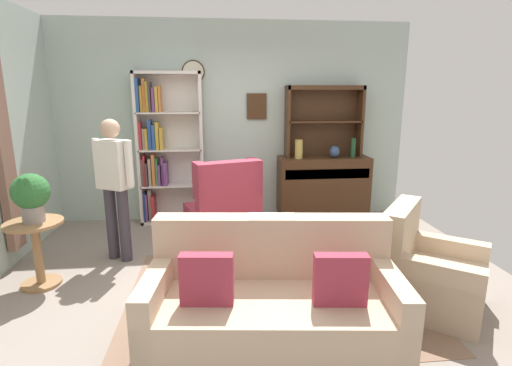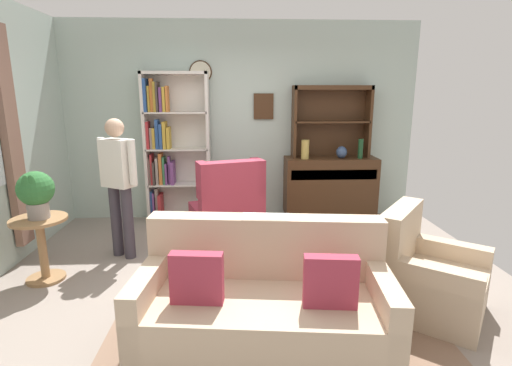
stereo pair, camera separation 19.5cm
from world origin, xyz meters
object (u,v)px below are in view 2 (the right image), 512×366
vase_round (342,152)px  person_reading (119,179)px  vase_tall (305,149)px  armchair_floral (427,279)px  coffee_table (280,259)px  sideboard_hutch (331,112)px  book_stack (277,247)px  couch_floral (264,305)px  bookshelf (171,148)px  bottle_wine (361,149)px  sideboard (330,186)px  plant_stand (42,242)px  potted_plant_large (36,191)px  wingback_chair (227,211)px

vase_round → person_reading: (-2.77, -1.12, -0.10)m
vase_tall → armchair_floral: vase_tall is taller
person_reading → coffee_table: person_reading is taller
sideboard_hutch → vase_tall: bearing=-154.1°
book_stack → vase_round: bearing=61.5°
vase_tall → couch_floral: bearing=-105.6°
bookshelf → bottle_wine: 2.66m
vase_round → bottle_wine: (0.26, -0.02, 0.05)m
sideboard → armchair_floral: (0.25, -2.48, -0.22)m
couch_floral → bookshelf: bearing=110.5°
sideboard_hutch → book_stack: bearing=-113.9°
armchair_floral → plant_stand: bearing=168.1°
vase_tall → book_stack: size_ratio=1.51×
book_stack → coffee_table: bearing=-53.7°
armchair_floral → plant_stand: (-3.52, 0.74, 0.11)m
sideboard_hutch → person_reading: 3.01m
bookshelf → person_reading: bookshelf is taller
sideboard_hutch → potted_plant_large: sideboard_hutch is taller
couch_floral → wingback_chair: bearing=98.4°
person_reading → sideboard_hutch: bearing=26.2°
bottle_wine → person_reading: size_ratio=0.18×
sideboard → book_stack: bearing=-115.0°
bookshelf → couch_floral: 3.22m
vase_round → sideboard_hutch: bearing=126.5°
sideboard_hutch → wingback_chair: 2.08m
book_stack → sideboard_hutch: bearing=66.1°
potted_plant_large → sideboard_hutch: bearing=29.7°
potted_plant_large → person_reading: size_ratio=0.30×
vase_tall → bookshelf: bearing=175.0°
sideboard_hutch → vase_round: size_ratio=6.47×
couch_floral → plant_stand: bearing=152.0°
vase_round → plant_stand: vase_round is taller
potted_plant_large → wingback_chair: bearing=28.5°
vase_round → armchair_floral: (0.12, -2.41, -0.72)m
sideboard → vase_tall: (-0.39, -0.08, 0.54)m
vase_tall → wingback_chair: bearing=-147.1°
wingback_chair → plant_stand: bearing=-151.9°
sideboard → wingback_chair: (-1.47, -0.78, -0.13)m
couch_floral → wingback_chair: size_ratio=1.79×
bookshelf → bottle_wine: size_ratio=7.63×
vase_round → bottle_wine: size_ratio=0.62×
potted_plant_large → person_reading: (0.61, 0.56, -0.01)m
bottle_wine → vase_tall: bearing=179.3°
vase_round → plant_stand: 3.83m
bookshelf → armchair_floral: 3.67m
couch_floral → book_stack: size_ratio=10.77×
vase_tall → wingback_chair: (-1.08, -0.70, -0.67)m
vase_tall → bottle_wine: (0.78, -0.01, 0.01)m
bottle_wine → armchair_floral: (-0.14, -2.39, -0.77)m
vase_tall → coffee_table: bearing=-105.6°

